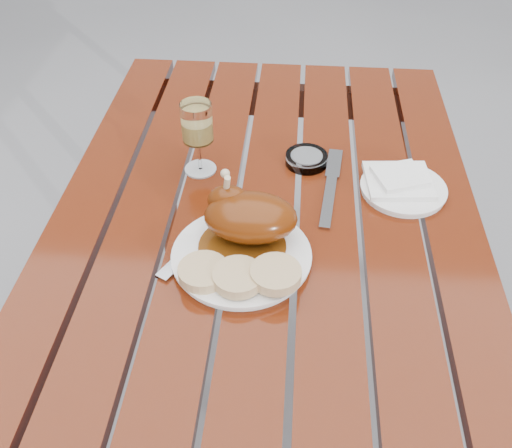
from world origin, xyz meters
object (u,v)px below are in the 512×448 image
(table, at_px, (264,331))
(ashtray, at_px, (306,159))
(dinner_plate, at_px, (242,256))
(wine_glass, at_px, (198,138))
(side_plate, at_px, (403,189))

(table, distance_m, ashtray, 0.42)
(table, relative_size, dinner_plate, 5.00)
(dinner_plate, bearing_deg, wine_glass, 113.67)
(side_plate, xyz_separation_m, ashtray, (-0.19, 0.08, 0.00))
(wine_glass, bearing_deg, ashtray, 10.48)
(table, distance_m, side_plate, 0.47)
(table, xyz_separation_m, side_plate, (0.26, 0.07, 0.38))
(side_plate, bearing_deg, dinner_plate, -144.49)
(side_plate, distance_m, ashtray, 0.21)
(dinner_plate, bearing_deg, table, 76.56)
(table, relative_size, wine_glass, 7.86)
(wine_glass, bearing_deg, dinner_plate, -66.33)
(ashtray, bearing_deg, dinner_plate, -110.03)
(table, bearing_deg, ashtray, 64.34)
(side_plate, bearing_deg, wine_glass, 174.46)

